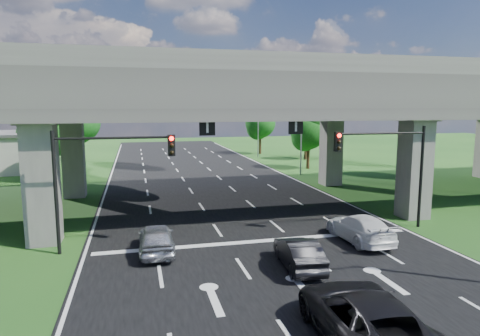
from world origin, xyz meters
name	(u,v)px	position (x,y,z in m)	size (l,w,h in m)	color
ground	(282,265)	(0.00, 0.00, 0.00)	(160.00, 160.00, 0.00)	#1B4616
road	(233,212)	(0.00, 10.00, 0.01)	(18.00, 120.00, 0.03)	black
overpass	(226,95)	(0.00, 12.00, 7.92)	(80.00, 15.00, 10.00)	#363331
signal_right	(390,158)	(7.82, 3.94, 4.19)	(5.76, 0.54, 6.00)	black
signal_left	(102,167)	(-7.82, 3.94, 4.19)	(5.76, 0.54, 6.00)	black
streetlight_far	(298,119)	(10.10, 24.00, 5.85)	(3.38, 0.25, 10.00)	gray
streetlight_beyond	(255,115)	(10.10, 40.00, 5.85)	(3.38, 0.25, 10.00)	gray
tree_left_near	(51,131)	(-13.95, 26.00, 4.82)	(4.50, 4.50, 7.80)	black
tree_left_mid	(36,133)	(-16.95, 34.00, 4.17)	(3.91, 3.90, 6.76)	black
tree_left_far	(82,122)	(-12.95, 42.00, 5.14)	(4.80, 4.80, 8.32)	black
tree_right_near	(309,129)	(13.05, 28.00, 4.50)	(4.20, 4.20, 7.28)	black
tree_right_mid	(306,128)	(16.05, 36.00, 4.17)	(3.91, 3.90, 6.76)	black
tree_right_far	(261,122)	(12.05, 44.00, 4.82)	(4.50, 4.50, 7.80)	black
car_silver	(156,238)	(-5.40, 3.00, 0.74)	(1.68, 4.19, 1.43)	#B1B3B9
car_dark	(299,253)	(0.62, -0.50, 0.69)	(1.41, 4.03, 1.33)	black
car_white	(360,228)	(5.17, 2.30, 0.73)	(1.97, 4.85, 1.41)	white
car_trailing	(366,319)	(0.25, -6.83, 0.87)	(2.77, 6.01, 1.67)	black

